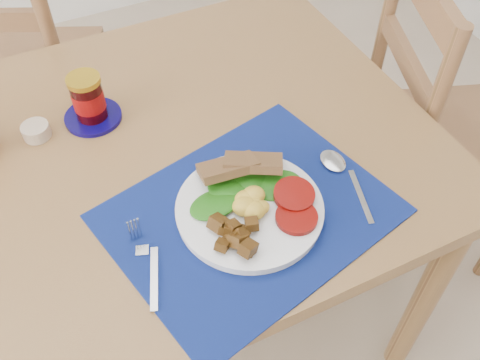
{
  "coord_description": "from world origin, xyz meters",
  "views": [
    {
      "loc": [
        -0.05,
        -0.57,
        1.53
      ],
      "look_at": [
        0.23,
        0.0,
        0.8
      ],
      "focal_mm": 40.0,
      "sensor_mm": 36.0,
      "label": 1
    }
  ],
  "objects": [
    {
      "name": "chair_end",
      "position": [
        0.9,
        0.19,
        0.59
      ],
      "size": [
        0.53,
        0.55,
        1.16
      ],
      "rotation": [
        0.0,
        0.0,
        1.22
      ],
      "color": "brown",
      "rests_on": "ground"
    },
    {
      "name": "ramekin",
      "position": [
        -0.08,
        0.34,
        0.76
      ],
      "size": [
        0.06,
        0.06,
        0.03
      ],
      "primitive_type": "cylinder",
      "color": "#BFA68C",
      "rests_on": "table"
    },
    {
      "name": "table",
      "position": [
        0.0,
        0.2,
        0.67
      ],
      "size": [
        1.4,
        0.9,
        0.75
      ],
      "color": "brown",
      "rests_on": "ground"
    },
    {
      "name": "jam_on_saucer",
      "position": [
        0.04,
        0.34,
        0.8
      ],
      "size": [
        0.12,
        0.12,
        0.11
      ],
      "color": "#0A0449",
      "rests_on": "table"
    },
    {
      "name": "spoon",
      "position": [
        0.43,
        -0.03,
        0.76
      ],
      "size": [
        0.05,
        0.19,
        0.01
      ],
      "rotation": [
        0.0,
        0.0,
        -0.3
      ],
      "color": "#B2B5BA",
      "rests_on": "placemat"
    },
    {
      "name": "breakfast_plate",
      "position": [
        0.22,
        -0.04,
        0.77
      ],
      "size": [
        0.27,
        0.27,
        0.06
      ],
      "rotation": [
        0.0,
        0.0,
        -0.25
      ],
      "color": "silver",
      "rests_on": "placemat"
    },
    {
      "name": "chair_far",
      "position": [
        -0.11,
        0.92,
        0.62
      ],
      "size": [
        0.6,
        0.59,
        1.24
      ],
      "rotation": [
        0.0,
        0.0,
        2.72
      ],
      "color": "brown",
      "rests_on": "ground"
    },
    {
      "name": "fork",
      "position": [
        0.02,
        -0.05,
        0.76
      ],
      "size": [
        0.05,
        0.17,
        0.0
      ],
      "rotation": [
        0.0,
        0.0,
        -0.35
      ],
      "color": "#B2B5BA",
      "rests_on": "placemat"
    },
    {
      "name": "placemat",
      "position": [
        0.23,
        -0.04,
        0.75
      ],
      "size": [
        0.57,
        0.49,
        0.0
      ],
      "primitive_type": "cube",
      "rotation": [
        0.0,
        0.0,
        0.23
      ],
      "color": "#040932",
      "rests_on": "table"
    }
  ]
}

